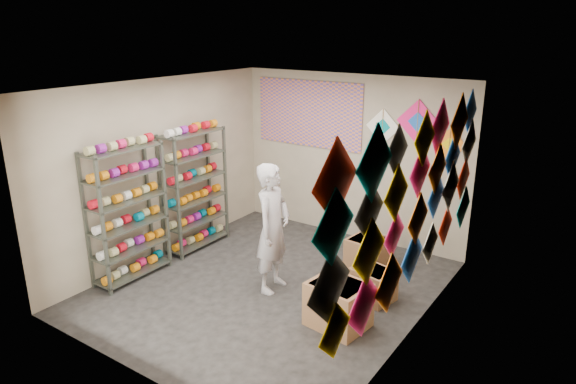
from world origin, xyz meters
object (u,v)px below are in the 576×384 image
Objects in this scene: shelf_rack_front at (128,214)px; carton_c at (367,253)px; carton_b at (373,284)px; shopkeeper at (273,228)px; shelf_rack_back at (195,190)px; carton_a at (338,305)px.

carton_c is at bearing 39.00° from shelf_rack_front.
shelf_rack_front is at bearing -143.69° from carton_b.
carton_b is (1.24, 0.49, -0.67)m from shopkeeper.
carton_b is (3.09, 1.34, -0.74)m from shelf_rack_front.
shelf_rack_back is at bearing 90.00° from shelf_rack_front.
carton_a is at bearing 10.14° from shelf_rack_front.
shelf_rack_back is at bearing 68.92° from shopkeeper.
shelf_rack_back is 3.18m from carton_a.
shelf_rack_front is 2.88× the size of carton_a.
carton_a is at bearing -112.09° from shopkeeper.
carton_c reaches higher than carton_b.
shelf_rack_back is 3.56× the size of carton_c.
carton_b is at bearing -75.62° from shopkeeper.
carton_b is 0.95× the size of carton_c.
shopkeeper is 3.28× the size of carton_c.
shelf_rack_front is 1.00× the size of shelf_rack_back.
carton_a reaches higher than carton_b.
carton_a reaches higher than carton_c.
shopkeeper is 1.35m from carton_a.
shelf_rack_front is 3.45m from carton_c.
shopkeeper is at bearing -13.77° from shelf_rack_back.
carton_b is 0.91m from carton_c.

